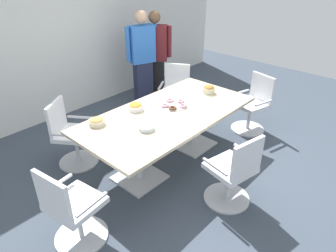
{
  "coord_description": "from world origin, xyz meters",
  "views": [
    {
      "loc": [
        -2.63,
        -2.39,
        2.55
      ],
      "look_at": [
        0.0,
        0.0,
        0.55
      ],
      "focal_mm": 32.75,
      "sensor_mm": 36.0,
      "label": 1
    }
  ],
  "objects_px": {
    "office_chair_1": "(233,174)",
    "office_chair_4": "(71,137)",
    "person_standing_0": "(142,58)",
    "conference_table": "(168,121)",
    "office_chair_3": "(175,95)",
    "office_chair_0": "(72,211)",
    "snack_bowl_pretzels": "(209,89)",
    "person_standing_1": "(155,56)",
    "donut_platter": "(174,105)",
    "snack_bowl_chips_orange": "(136,107)",
    "snack_bowl_cookies": "(97,121)",
    "office_chair_2": "(253,107)",
    "plate_stack": "(146,128)"
  },
  "relations": [
    {
      "from": "office_chair_1",
      "to": "office_chair_4",
      "type": "distance_m",
      "value": 2.18
    },
    {
      "from": "person_standing_0",
      "to": "conference_table",
      "type": "bearing_deg",
      "value": 74.83
    },
    {
      "from": "office_chair_3",
      "to": "person_standing_0",
      "type": "distance_m",
      "value": 0.93
    },
    {
      "from": "office_chair_4",
      "to": "office_chair_0",
      "type": "bearing_deg",
      "value": 23.46
    },
    {
      "from": "office_chair_3",
      "to": "snack_bowl_pretzels",
      "type": "bearing_deg",
      "value": 134.07
    },
    {
      "from": "person_standing_1",
      "to": "office_chair_0",
      "type": "bearing_deg",
      "value": 83.21
    },
    {
      "from": "person_standing_1",
      "to": "donut_platter",
      "type": "distance_m",
      "value": 1.93
    },
    {
      "from": "donut_platter",
      "to": "snack_bowl_pretzels",
      "type": "bearing_deg",
      "value": -7.31
    },
    {
      "from": "office_chair_4",
      "to": "office_chair_3",
      "type": "bearing_deg",
      "value": 142.61
    },
    {
      "from": "office_chair_3",
      "to": "office_chair_4",
      "type": "relative_size",
      "value": 1.0
    },
    {
      "from": "office_chair_3",
      "to": "snack_bowl_chips_orange",
      "type": "bearing_deg",
      "value": 78.06
    },
    {
      "from": "snack_bowl_cookies",
      "to": "office_chair_1",
      "type": "bearing_deg",
      "value": -65.57
    },
    {
      "from": "office_chair_1",
      "to": "snack_bowl_chips_orange",
      "type": "bearing_deg",
      "value": 105.69
    },
    {
      "from": "office_chair_1",
      "to": "office_chair_4",
      "type": "bearing_deg",
      "value": 122.62
    },
    {
      "from": "office_chair_0",
      "to": "donut_platter",
      "type": "bearing_deg",
      "value": 92.18
    },
    {
      "from": "office_chair_2",
      "to": "person_standing_0",
      "type": "bearing_deg",
      "value": 27.91
    },
    {
      "from": "snack_bowl_cookies",
      "to": "plate_stack",
      "type": "relative_size",
      "value": 1.04
    },
    {
      "from": "office_chair_2",
      "to": "snack_bowl_cookies",
      "type": "distance_m",
      "value": 2.57
    },
    {
      "from": "person_standing_1",
      "to": "snack_bowl_chips_orange",
      "type": "distance_m",
      "value": 2.04
    },
    {
      "from": "office_chair_0",
      "to": "office_chair_3",
      "type": "bearing_deg",
      "value": 103.5
    },
    {
      "from": "person_standing_0",
      "to": "snack_bowl_chips_orange",
      "type": "bearing_deg",
      "value": 62.34
    },
    {
      "from": "conference_table",
      "to": "office_chair_3",
      "type": "xyz_separation_m",
      "value": [
        1.11,
        0.83,
        -0.22
      ]
    },
    {
      "from": "office_chair_2",
      "to": "snack_bowl_chips_orange",
      "type": "relative_size",
      "value": 4.64
    },
    {
      "from": "office_chair_0",
      "to": "snack_bowl_pretzels",
      "type": "xyz_separation_m",
      "value": [
        2.54,
        0.25,
        0.4
      ]
    },
    {
      "from": "person_standing_1",
      "to": "snack_bowl_chips_orange",
      "type": "relative_size",
      "value": 8.6
    },
    {
      "from": "conference_table",
      "to": "office_chair_4",
      "type": "height_order",
      "value": "office_chair_4"
    },
    {
      "from": "office_chair_0",
      "to": "snack_bowl_chips_orange",
      "type": "bearing_deg",
      "value": 105.72
    },
    {
      "from": "office_chair_3",
      "to": "snack_bowl_cookies",
      "type": "bearing_deg",
      "value": 71.06
    },
    {
      "from": "snack_bowl_cookies",
      "to": "plate_stack",
      "type": "distance_m",
      "value": 0.62
    },
    {
      "from": "person_standing_0",
      "to": "person_standing_1",
      "type": "bearing_deg",
      "value": -167.3
    },
    {
      "from": "snack_bowl_chips_orange",
      "to": "snack_bowl_cookies",
      "type": "xyz_separation_m",
      "value": [
        -0.59,
        0.05,
        -0.0
      ]
    },
    {
      "from": "office_chair_0",
      "to": "snack_bowl_chips_orange",
      "type": "xyz_separation_m",
      "value": [
        1.43,
        0.63,
        0.39
      ]
    },
    {
      "from": "donut_platter",
      "to": "person_standing_0",
      "type": "bearing_deg",
      "value": 60.13
    },
    {
      "from": "conference_table",
      "to": "office_chair_2",
      "type": "distance_m",
      "value": 1.65
    },
    {
      "from": "office_chair_2",
      "to": "snack_bowl_pretzels",
      "type": "relative_size",
      "value": 5.08
    },
    {
      "from": "person_standing_1",
      "to": "donut_platter",
      "type": "height_order",
      "value": "person_standing_1"
    },
    {
      "from": "snack_bowl_cookies",
      "to": "snack_bowl_pretzels",
      "type": "xyz_separation_m",
      "value": [
        1.7,
        -0.43,
        0.01
      ]
    },
    {
      "from": "person_standing_1",
      "to": "snack_bowl_pretzels",
      "type": "height_order",
      "value": "person_standing_1"
    },
    {
      "from": "office_chair_1",
      "to": "snack_bowl_pretzels",
      "type": "distance_m",
      "value": 1.54
    },
    {
      "from": "office_chair_0",
      "to": "person_standing_0",
      "type": "xyz_separation_m",
      "value": [
        2.75,
        1.89,
        0.49
      ]
    },
    {
      "from": "person_standing_0",
      "to": "donut_platter",
      "type": "bearing_deg",
      "value": 78.99
    },
    {
      "from": "office_chair_2",
      "to": "office_chair_1",
      "type": "bearing_deg",
      "value": 126.6
    },
    {
      "from": "office_chair_2",
      "to": "snack_bowl_cookies",
      "type": "bearing_deg",
      "value": 85.53
    },
    {
      "from": "person_standing_1",
      "to": "snack_bowl_pretzels",
      "type": "xyz_separation_m",
      "value": [
        -0.51,
        -1.6,
        -0.07
      ]
    },
    {
      "from": "snack_bowl_pretzels",
      "to": "donut_platter",
      "type": "height_order",
      "value": "snack_bowl_pretzels"
    },
    {
      "from": "office_chair_2",
      "to": "donut_platter",
      "type": "relative_size",
      "value": 2.5
    },
    {
      "from": "person_standing_0",
      "to": "office_chair_3",
      "type": "bearing_deg",
      "value": 109.55
    },
    {
      "from": "office_chair_0",
      "to": "office_chair_1",
      "type": "distance_m",
      "value": 1.74
    },
    {
      "from": "conference_table",
      "to": "snack_bowl_chips_orange",
      "type": "bearing_deg",
      "value": 121.87
    },
    {
      "from": "office_chair_4",
      "to": "person_standing_0",
      "type": "xyz_separation_m",
      "value": [
        2.0,
        0.69,
        0.49
      ]
    }
  ]
}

